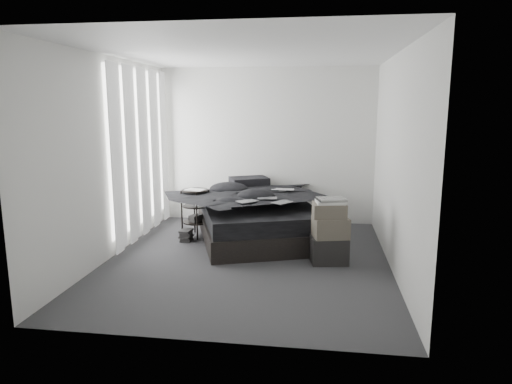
# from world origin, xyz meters

# --- Properties ---
(floor) EXTENTS (3.60, 4.20, 0.01)m
(floor) POSITION_xyz_m (0.00, 0.00, 0.00)
(floor) COLOR #323235
(floor) RESTS_ON ground
(ceiling) EXTENTS (3.60, 4.20, 0.01)m
(ceiling) POSITION_xyz_m (0.00, 0.00, 2.60)
(ceiling) COLOR white
(ceiling) RESTS_ON ground
(wall_back) EXTENTS (3.60, 0.01, 2.60)m
(wall_back) POSITION_xyz_m (0.00, 2.10, 1.30)
(wall_back) COLOR silver
(wall_back) RESTS_ON ground
(wall_front) EXTENTS (3.60, 0.01, 2.60)m
(wall_front) POSITION_xyz_m (0.00, -2.10, 1.30)
(wall_front) COLOR silver
(wall_front) RESTS_ON ground
(wall_left) EXTENTS (0.01, 4.20, 2.60)m
(wall_left) POSITION_xyz_m (-1.80, 0.00, 1.30)
(wall_left) COLOR silver
(wall_left) RESTS_ON ground
(wall_right) EXTENTS (0.01, 4.20, 2.60)m
(wall_right) POSITION_xyz_m (1.80, 0.00, 1.30)
(wall_right) COLOR silver
(wall_right) RESTS_ON ground
(window_left) EXTENTS (0.02, 2.00, 2.30)m
(window_left) POSITION_xyz_m (-1.78, 0.90, 1.35)
(window_left) COLOR white
(window_left) RESTS_ON wall_left
(curtain_left) EXTENTS (0.06, 2.12, 2.48)m
(curtain_left) POSITION_xyz_m (-1.73, 0.90, 1.28)
(curtain_left) COLOR white
(curtain_left) RESTS_ON wall_left
(bed) EXTENTS (2.25, 2.56, 0.29)m
(bed) POSITION_xyz_m (-0.01, 1.02, 0.15)
(bed) COLOR black
(bed) RESTS_ON floor
(mattress) EXTENTS (2.17, 2.49, 0.23)m
(mattress) POSITION_xyz_m (-0.01, 1.02, 0.41)
(mattress) COLOR black
(mattress) RESTS_ON bed
(duvet) EXTENTS (2.10, 2.26, 0.25)m
(duvet) POSITION_xyz_m (0.01, 0.97, 0.65)
(duvet) COLOR black
(duvet) RESTS_ON mattress
(pillow_lower) EXTENTS (0.75, 0.63, 0.15)m
(pillow_lower) POSITION_xyz_m (-0.33, 1.79, 0.59)
(pillow_lower) COLOR black
(pillow_lower) RESTS_ON mattress
(pillow_upper) EXTENTS (0.72, 0.64, 0.14)m
(pillow_upper) POSITION_xyz_m (-0.26, 1.79, 0.74)
(pillow_upper) COLOR black
(pillow_upper) RESTS_ON pillow_lower
(laptop) EXTENTS (0.35, 0.23, 0.03)m
(laptop) POSITION_xyz_m (0.35, 1.20, 0.79)
(laptop) COLOR silver
(laptop) RESTS_ON duvet
(comic_a) EXTENTS (0.32, 0.31, 0.01)m
(comic_a) POSITION_xyz_m (-0.06, 0.39, 0.78)
(comic_a) COLOR black
(comic_a) RESTS_ON duvet
(comic_b) EXTENTS (0.29, 0.21, 0.01)m
(comic_b) POSITION_xyz_m (0.18, 0.64, 0.78)
(comic_b) COLOR black
(comic_b) RESTS_ON duvet
(comic_c) EXTENTS (0.30, 0.32, 0.01)m
(comic_c) POSITION_xyz_m (0.41, 0.39, 0.79)
(comic_c) COLOR black
(comic_c) RESTS_ON duvet
(side_stand) EXTENTS (0.51, 0.51, 0.72)m
(side_stand) POSITION_xyz_m (-0.96, 1.00, 0.36)
(side_stand) COLOR black
(side_stand) RESTS_ON floor
(papers) EXTENTS (0.32, 0.27, 0.01)m
(papers) POSITION_xyz_m (-0.95, 0.98, 0.72)
(papers) COLOR white
(papers) RESTS_ON side_stand
(floor_books) EXTENTS (0.16, 0.22, 0.15)m
(floor_books) POSITION_xyz_m (-1.04, 0.73, 0.08)
(floor_books) COLOR black
(floor_books) RESTS_ON floor
(box_lower) EXTENTS (0.51, 0.43, 0.34)m
(box_lower) POSITION_xyz_m (1.04, 0.07, 0.17)
(box_lower) COLOR black
(box_lower) RESTS_ON floor
(box_mid) EXTENTS (0.49, 0.43, 0.26)m
(box_mid) POSITION_xyz_m (1.05, 0.06, 0.47)
(box_mid) COLOR #524B41
(box_mid) RESTS_ON box_lower
(box_upper) EXTENTS (0.44, 0.37, 0.18)m
(box_upper) POSITION_xyz_m (1.03, 0.06, 0.68)
(box_upper) COLOR #524B41
(box_upper) RESTS_ON box_mid
(art_book_white) EXTENTS (0.39, 0.33, 0.03)m
(art_book_white) POSITION_xyz_m (1.04, 0.07, 0.79)
(art_book_white) COLOR silver
(art_book_white) RESTS_ON box_upper
(art_book_snake) EXTENTS (0.40, 0.35, 0.03)m
(art_book_snake) POSITION_xyz_m (1.05, 0.06, 0.82)
(art_book_snake) COLOR silver
(art_book_snake) RESTS_ON art_book_white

